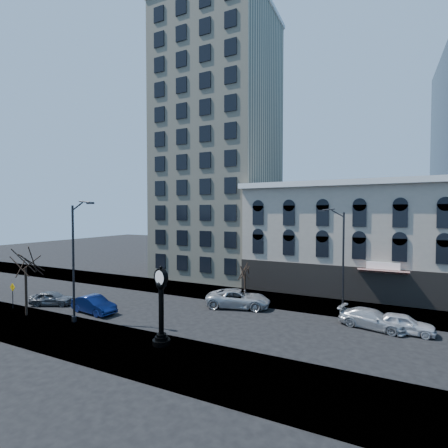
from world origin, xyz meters
The scene contains 16 objects.
ground centered at (0.00, 0.00, 0.00)m, with size 160.00×160.00×0.00m, color black.
sidewalk_far centered at (0.00, 8.00, 0.06)m, with size 160.00×6.00×0.12m, color gray.
sidewalk_near centered at (0.00, -8.00, 0.06)m, with size 160.00×6.00×0.12m, color gray.
cream_tower centered at (-6.11, 18.88, 19.32)m, with size 15.90×15.40×42.50m.
victorian_row centered at (12.00, 15.89, 6.00)m, with size 22.60×11.19×12.50m.
street_clock centered at (2.40, -6.61, 2.56)m, with size 1.22×1.22×5.39m.
street_lamp_near centered at (-6.14, -5.96, 7.77)m, with size 2.63×0.47×10.13m.
street_lamp_far centered at (12.10, 5.99, 7.31)m, with size 2.47×0.38×9.53m.
bare_tree_near centered at (-12.11, -6.64, 5.28)m, with size 3.98×3.98×6.83m.
bare_tree_far centered at (3.22, 6.46, 3.46)m, with size 2.58×2.58×4.43m.
warning_sign centered at (-15.10, -6.00, 1.78)m, with size 0.79×0.08×2.41m.
car_near_a centered at (-13.26, -3.33, 0.69)m, with size 1.63×4.05×1.38m, color #595B60.
car_near_b centered at (-7.57, -3.33, 0.76)m, with size 1.62×4.64×1.53m, color #0C194C.
car_far_a centered at (3.52, 4.00, 0.85)m, with size 2.81×6.10×1.70m, color #A5A8AD.
car_far_b centered at (15.26, 3.46, 0.73)m, with size 2.03×5.00×1.45m, color #A5A8AD.
car_far_c centered at (17.40, 3.35, 0.73)m, with size 1.72×4.27×1.45m, color silver.
Camera 1 is at (15.77, -24.36, 9.10)m, focal length 26.00 mm.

